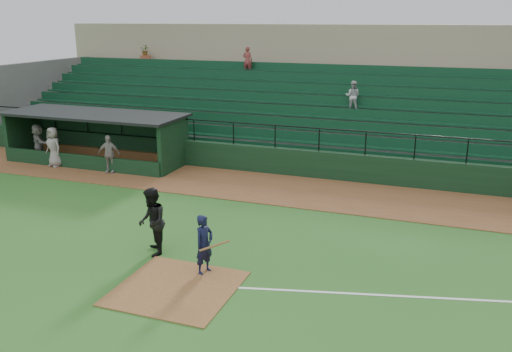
% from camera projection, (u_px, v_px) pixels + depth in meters
% --- Properties ---
extents(ground, '(90.00, 90.00, 0.00)m').
position_uv_depth(ground, '(194.00, 272.00, 14.93)').
color(ground, '#275D1E').
rests_on(ground, ground).
extents(warning_track, '(40.00, 4.00, 0.03)m').
position_uv_depth(warning_track, '(281.00, 189.00, 22.13)').
color(warning_track, brown).
rests_on(warning_track, ground).
extents(home_plate_dirt, '(3.00, 3.00, 0.03)m').
position_uv_depth(home_plate_dirt, '(177.00, 288.00, 14.02)').
color(home_plate_dirt, brown).
rests_on(home_plate_dirt, ground).
extents(foul_line, '(17.49, 4.44, 0.01)m').
position_uv_depth(foul_line, '(506.00, 302.00, 13.37)').
color(foul_line, white).
rests_on(foul_line, ground).
extents(stadium_structure, '(38.00, 13.08, 6.40)m').
position_uv_depth(stadium_structure, '(329.00, 104.00, 29.12)').
color(stadium_structure, black).
rests_on(stadium_structure, ground).
extents(dugout, '(8.90, 3.20, 2.42)m').
position_uv_depth(dugout, '(101.00, 134.00, 26.39)').
color(dugout, black).
rests_on(dugout, ground).
extents(batter_at_plate, '(1.08, 0.72, 1.68)m').
position_uv_depth(batter_at_plate, '(204.00, 245.00, 14.66)').
color(batter_at_plate, black).
rests_on(batter_at_plate, ground).
extents(umpire, '(1.17, 1.24, 2.03)m').
position_uv_depth(umpire, '(152.00, 222.00, 15.81)').
color(umpire, black).
rests_on(umpire, ground).
extents(dugout_player_a, '(1.09, 0.67, 1.73)m').
position_uv_depth(dugout_player_a, '(109.00, 154.00, 24.24)').
color(dugout_player_a, '#A49F9A').
rests_on(dugout_player_a, warning_track).
extents(dugout_player_b, '(1.04, 0.82, 1.88)m').
position_uv_depth(dugout_player_b, '(54.00, 147.00, 25.23)').
color(dugout_player_b, gray).
rests_on(dugout_player_b, warning_track).
extents(dugout_player_c, '(1.63, 1.43, 1.78)m').
position_uv_depth(dugout_player_c, '(38.00, 142.00, 26.47)').
color(dugout_player_c, '#A09B95').
rests_on(dugout_player_c, warning_track).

